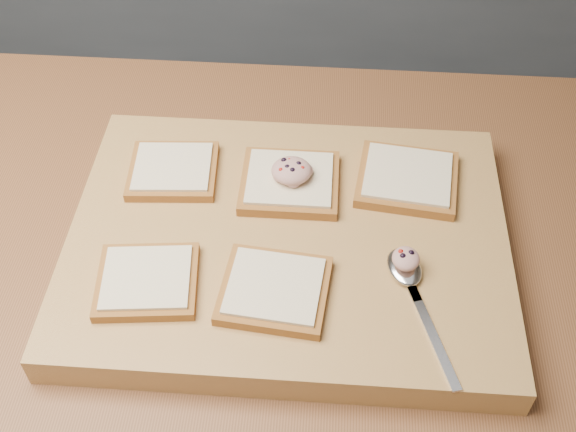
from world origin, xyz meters
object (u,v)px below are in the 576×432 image
at_px(cutting_board, 288,243).
at_px(spoon, 408,277).
at_px(tuna_salad_dollop, 291,170).
at_px(bread_far_center, 290,182).

distance_m(cutting_board, spoon, 0.16).
relative_size(tuna_salad_dollop, spoon, 0.27).
relative_size(bread_far_center, spoon, 0.66).
bearing_deg(cutting_board, spoon, -23.93).
distance_m(bread_far_center, tuna_salad_dollop, 0.02).
relative_size(cutting_board, spoon, 2.84).
xyz_separation_m(bread_far_center, tuna_salad_dollop, (0.00, -0.00, 0.02)).
distance_m(cutting_board, tuna_salad_dollop, 0.10).
relative_size(cutting_board, bread_far_center, 4.29).
bearing_deg(tuna_salad_dollop, spoon, -44.25).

